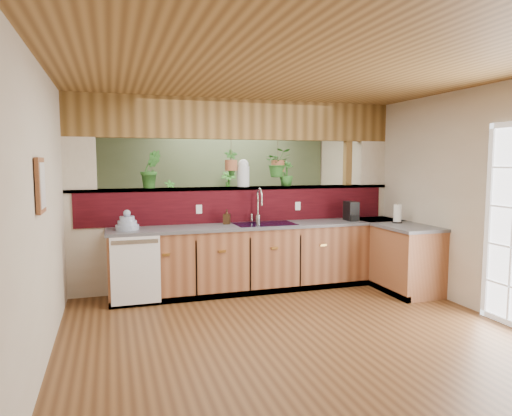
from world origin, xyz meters
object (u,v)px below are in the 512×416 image
object	(u,v)px
paper_towel	(397,214)
shelving_console	(202,231)
glass_jar	(243,173)
dish_stack	(127,224)
coffee_maker	(351,212)
soap_dispenser	(227,217)
faucet	(259,204)

from	to	relation	value
paper_towel	shelving_console	world-z (taller)	paper_towel
glass_jar	dish_stack	bearing A→B (deg)	-166.98
dish_stack	glass_jar	size ratio (longest dim) A/B	0.74
glass_jar	coffee_maker	bearing A→B (deg)	-15.68
shelving_console	coffee_maker	bearing A→B (deg)	-38.04
coffee_maker	paper_towel	size ratio (longest dim) A/B	1.01
soap_dispenser	shelving_console	world-z (taller)	soap_dispenser
soap_dispenser	coffee_maker	bearing A→B (deg)	-5.91
soap_dispenser	glass_jar	size ratio (longest dim) A/B	0.52
paper_towel	faucet	bearing A→B (deg)	161.27
faucet	glass_jar	distance (m)	0.50
soap_dispenser	shelving_console	bearing A→B (deg)	88.31
dish_stack	shelving_console	xyz separation A→B (m)	(1.37, 2.27, -0.48)
soap_dispenser	coffee_maker	size ratio (longest dim) A/B	0.73
paper_towel	soap_dispenser	bearing A→B (deg)	165.13
faucet	coffee_maker	distance (m)	1.36
dish_stack	coffee_maker	bearing A→B (deg)	-0.88
soap_dispenser	paper_towel	world-z (taller)	paper_towel
shelving_console	faucet	bearing A→B (deg)	-64.23
dish_stack	soap_dispenser	bearing A→B (deg)	6.06
faucet	glass_jar	xyz separation A→B (m)	(-0.16, 0.22, 0.42)
dish_stack	glass_jar	distance (m)	1.76
faucet	dish_stack	distance (m)	1.78
glass_jar	faucet	bearing A→B (deg)	-54.71
soap_dispenser	coffee_maker	xyz separation A→B (m)	(1.79, -0.19, 0.03)
soap_dispenser	paper_towel	xyz separation A→B (m)	(2.27, -0.60, 0.02)
dish_stack	soap_dispenser	distance (m)	1.31
faucet	shelving_console	distance (m)	2.26
dish_stack	coffee_maker	size ratio (longest dim) A/B	1.05
dish_stack	paper_towel	xyz separation A→B (m)	(3.58, -0.46, 0.05)
coffee_maker	paper_towel	distance (m)	0.64
dish_stack	shelving_console	bearing A→B (deg)	58.95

